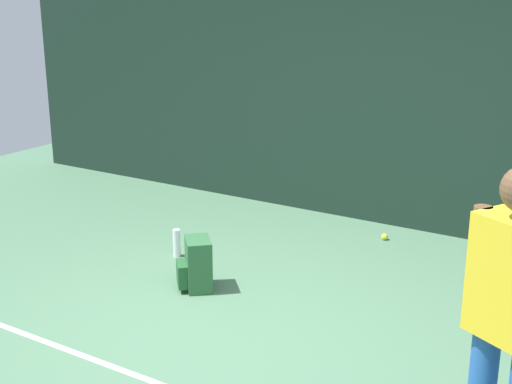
{
  "coord_description": "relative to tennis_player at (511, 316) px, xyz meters",
  "views": [
    {
      "loc": [
        2.59,
        -3.77,
        2.47
      ],
      "look_at": [
        0.0,
        0.4,
        1.0
      ],
      "focal_mm": 49.0,
      "sensor_mm": 36.0,
      "label": 1
    }
  ],
  "objects": [
    {
      "name": "tennis_ball_near_player",
      "position": [
        -1.82,
        3.11,
        -0.93
      ],
      "size": [
        0.07,
        0.07,
        0.07
      ],
      "primitive_type": "sphere",
      "color": "#CCE033",
      "rests_on": "ground"
    },
    {
      "name": "tennis_player",
      "position": [
        0.0,
        0.0,
        0.0
      ],
      "size": [
        0.48,
        0.38,
        1.7
      ],
      "rotation": [
        0.0,
        0.0,
        2.66
      ],
      "color": "#2659A5",
      "rests_on": "ground"
    },
    {
      "name": "water_bottle",
      "position": [
        -3.32,
        1.67,
        -0.83
      ],
      "size": [
        0.07,
        0.07,
        0.26
      ],
      "primitive_type": "cylinder",
      "color": "white",
      "rests_on": "ground"
    },
    {
      "name": "ground_plane",
      "position": [
        -2.04,
        0.61,
        -0.97
      ],
      "size": [
        12.0,
        12.0,
        0.0
      ],
      "primitive_type": "plane",
      "color": "#4C7556"
    },
    {
      "name": "back_fence",
      "position": [
        -2.04,
        3.61,
        0.47
      ],
      "size": [
        10.0,
        0.1,
        2.88
      ],
      "primitive_type": "cube",
      "color": "#192D23",
      "rests_on": "ground"
    },
    {
      "name": "backpack",
      "position": [
        -2.73,
        1.18,
        -0.76
      ],
      "size": [
        0.38,
        0.38,
        0.44
      ],
      "rotation": [
        0.0,
        0.0,
        5.46
      ],
      "color": "#2D6038",
      "rests_on": "ground"
    }
  ]
}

